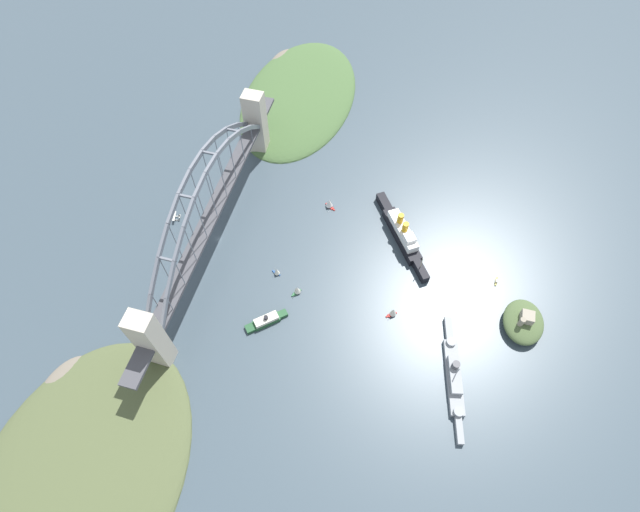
# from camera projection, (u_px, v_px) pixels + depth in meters

# --- Properties ---
(ground_plane) EXTENTS (1400.00, 1400.00, 0.00)m
(ground_plane) POSITION_uv_depth(u_px,v_px,m) (218.00, 239.00, 363.92)
(ground_plane) COLOR #3D4C56
(harbor_arch_bridge) EXTENTS (251.40, 15.46, 74.35)m
(harbor_arch_bridge) POSITION_uv_depth(u_px,v_px,m) (210.00, 214.00, 338.00)
(harbor_arch_bridge) COLOR beige
(harbor_arch_bridge) RESTS_ON ground
(headland_west_shore) EXTENTS (167.86, 98.57, 16.68)m
(headland_west_shore) POSITION_uv_depth(u_px,v_px,m) (298.00, 96.00, 449.42)
(headland_west_shore) COLOR #476638
(headland_west_shore) RESTS_ON ground
(headland_east_shore) EXTENTS (166.99, 117.82, 16.78)m
(headland_east_shore) POSITION_uv_depth(u_px,v_px,m) (78.00, 475.00, 276.79)
(headland_east_shore) COLOR #515B38
(headland_east_shore) RESTS_ON ground
(ocean_liner) EXTENTS (70.36, 51.04, 20.35)m
(ocean_liner) POSITION_uv_depth(u_px,v_px,m) (402.00, 233.00, 359.40)
(ocean_liner) COLOR black
(ocean_liner) RESTS_ON ground
(naval_cruiser) EXTENTS (79.84, 21.57, 17.53)m
(naval_cruiser) POSITION_uv_depth(u_px,v_px,m) (454.00, 375.00, 304.69)
(naval_cruiser) COLOR gray
(naval_cruiser) RESTS_ON ground
(harbor_ferry_steamer) EXTENTS (23.66, 25.71, 7.70)m
(harbor_ferry_steamer) POSITION_uv_depth(u_px,v_px,m) (266.00, 321.00, 325.57)
(harbor_ferry_steamer) COLOR #23512D
(harbor_ferry_steamer) RESTS_ON ground
(fort_island_mid_harbor) EXTENTS (33.61, 26.43, 16.10)m
(fort_island_mid_harbor) POSITION_uv_depth(u_px,v_px,m) (523.00, 322.00, 321.90)
(fort_island_mid_harbor) COLOR #4C6038
(fort_island_mid_harbor) RESTS_ON ground
(seaplane_taxiing_near_bridge) EXTENTS (9.30, 7.49, 4.81)m
(seaplane_taxiing_near_bridge) POSITION_uv_depth(u_px,v_px,m) (176.00, 217.00, 372.37)
(seaplane_taxiing_near_bridge) COLOR #B7B7B2
(seaplane_taxiing_near_bridge) RESTS_ON ground
(small_boat_0) EXTENTS (7.38, 2.27, 2.27)m
(small_boat_0) POSITION_uv_depth(u_px,v_px,m) (496.00, 281.00, 343.45)
(small_boat_0) COLOR gold
(small_boat_0) RESTS_ON ground
(small_boat_1) EXTENTS (7.36, 9.21, 9.24)m
(small_boat_1) POSITION_uv_depth(u_px,v_px,m) (329.00, 203.00, 376.68)
(small_boat_1) COLOR #B2231E
(small_boat_1) RESTS_ON ground
(small_boat_2) EXTENTS (6.71, 7.39, 8.77)m
(small_boat_2) POSITION_uv_depth(u_px,v_px,m) (393.00, 312.00, 327.09)
(small_boat_2) COLOR #B2231E
(small_boat_2) RESTS_ON ground
(small_boat_3) EXTENTS (4.98, 6.98, 7.49)m
(small_boat_3) POSITION_uv_depth(u_px,v_px,m) (277.00, 271.00, 344.69)
(small_boat_3) COLOR #234C8C
(small_boat_3) RESTS_ON ground
(small_boat_4) EXTENTS (7.46, 6.39, 8.42)m
(small_boat_4) POSITION_uv_depth(u_px,v_px,m) (297.00, 290.00, 336.28)
(small_boat_4) COLOR #2D6B3D
(small_boat_4) RESTS_ON ground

